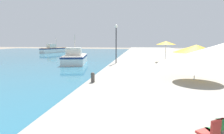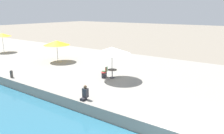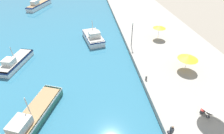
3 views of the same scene
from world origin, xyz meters
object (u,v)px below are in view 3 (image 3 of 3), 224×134
mooring_bollard (146,78)px  lamppost (132,31)px  cafe_umbrella_striped (159,27)px  fishing_boat_mid (15,62)px  cafe_table (209,114)px  fishing_boat_near (31,118)px  cafe_chair_left (204,110)px  fishing_boat_distant (39,5)px  fishing_boat_far (93,37)px  person_at_quay (171,130)px  cafe_umbrella_white (188,58)px  cafe_umbrella_pink (215,102)px  cafe_chair_right (202,111)px

mooring_bollard → lamppost: (0.18, 10.09, 2.74)m
cafe_umbrella_striped → fishing_boat_mid: bearing=-169.3°
cafe_table → mooring_bollard: (-4.98, 7.22, -0.18)m
mooring_bollard → fishing_boat_near: bearing=-162.1°
cafe_chair_left → fishing_boat_mid: bearing=135.9°
mooring_bollard → cafe_chair_left: bearing=-53.7°
fishing_boat_distant → fishing_boat_far: bearing=-37.2°
fishing_boat_far → person_at_quay: fishing_boat_far is taller
fishing_boat_mid → fishing_boat_far: fishing_boat_far is taller
cafe_table → person_at_quay: bearing=-165.2°
cafe_table → cafe_umbrella_striped: bearing=86.2°
fishing_boat_near → cafe_umbrella_white: (21.27, 6.39, 2.14)m
cafe_table → mooring_bollard: size_ratio=1.22×
mooring_bollard → fishing_boat_distant: bearing=119.3°
fishing_boat_distant → lamppost: size_ratio=2.40×
fishing_boat_far → cafe_umbrella_pink: size_ratio=2.40×
fishing_boat_distant → cafe_chair_right: bearing=-38.9°
fishing_boat_mid → fishing_boat_far: 15.04m
fishing_boat_distant → cafe_chair_right: size_ratio=12.02×
cafe_table → cafe_chair_left: size_ratio=0.88×
cafe_chair_right → mooring_bollard: 8.05m
fishing_boat_near → cafe_table: 19.75m
person_at_quay → cafe_umbrella_striped: bearing=73.5°
cafe_umbrella_white → cafe_chair_left: bearing=-102.9°
fishing_boat_far → lamppost: lamppost is taller
fishing_boat_distant → cafe_chair_left: bearing=-38.7°
fishing_boat_mid → cafe_umbrella_pink: cafe_umbrella_pink is taller
cafe_umbrella_white → cafe_chair_left: 8.59m
fishing_boat_far → lamppost: 8.82m
cafe_table → cafe_umbrella_white: bearing=79.2°
fishing_boat_far → cafe_chair_right: size_ratio=8.34×
cafe_umbrella_white → person_at_quay: cafe_umbrella_white is taller
cafe_umbrella_white → cafe_chair_right: size_ratio=3.23×
mooring_bollard → lamppost: lamppost is taller
fishing_boat_near → mooring_bollard: fishing_boat_near is taller
person_at_quay → cafe_table: bearing=14.8°
fishing_boat_mid → mooring_bollard: bearing=-3.8°
cafe_table → cafe_chair_right: size_ratio=0.88×
cafe_umbrella_pink → cafe_umbrella_striped: (1.42, 19.79, -0.03)m
fishing_boat_far → cafe_chair_right: bearing=-74.2°
fishing_boat_far → cafe_table: (11.70, -21.90, 0.43)m
person_at_quay → fishing_boat_distant: bearing=114.8°
fishing_boat_mid → cafe_umbrella_pink: (24.83, -14.84, 2.53)m
fishing_boat_near → person_at_quay: fishing_boat_near is taller
cafe_umbrella_striped → cafe_umbrella_white: bearing=-87.9°
cafe_table → cafe_chair_right: bearing=123.9°
fishing_boat_far → cafe_chair_right: 24.11m
fishing_boat_far → cafe_umbrella_white: 18.78m
fishing_boat_near → cafe_umbrella_pink: fishing_boat_near is taller
fishing_boat_near → person_at_quay: bearing=6.9°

